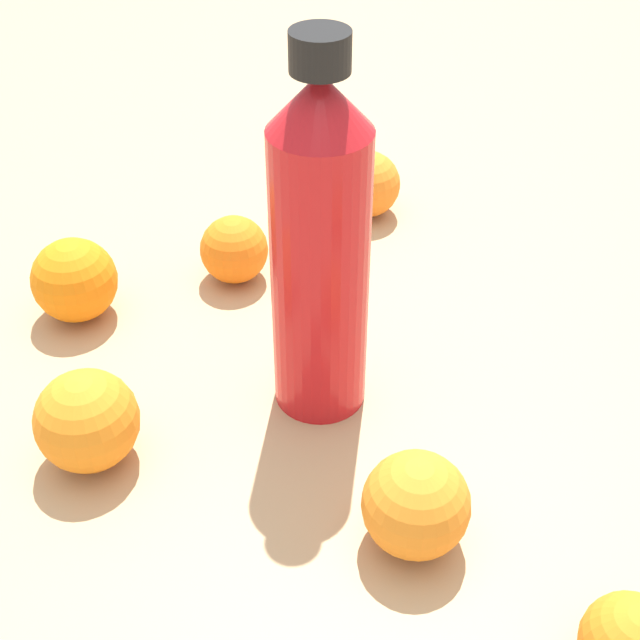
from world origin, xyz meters
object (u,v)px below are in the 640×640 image
Objects in this scene: water_bottle at (320,249)px; orange_0 at (367,184)px; orange_1 at (416,505)px; orange_3 at (234,250)px; orange_4 at (87,421)px; orange_2 at (74,280)px.

water_bottle is 4.34× the size of orange_0.
orange_3 is at bearing 69.38° from orange_1.
water_bottle reaches higher than orange_1.
orange_4 reaches higher than orange_0.
orange_0 is 0.18m from orange_3.
orange_4 is (-0.42, -0.09, 0.00)m from orange_0.
orange_2 is 1.18× the size of orange_3.
orange_0 is at bearing 12.19° from orange_4.
orange_1 reaches higher than orange_3.
orange_2 is at bearing 167.47° from orange_0.
orange_2 is at bearing 149.70° from water_bottle.
orange_0 is at bearing 46.23° from orange_1.
orange_2 is 0.98× the size of orange_4.
water_bottle is 0.32m from orange_0.
water_bottle is at bearing -23.31° from orange_4.
orange_3 is (-0.18, 0.01, -0.00)m from orange_0.
water_bottle reaches higher than orange_0.
water_bottle is 4.68× the size of orange_3.
orange_0 is at bearing 75.49° from water_bottle.
orange_1 is (-0.06, -0.15, -0.11)m from water_bottle.
orange_4 is at bearing -167.81° from orange_0.
orange_0 is (0.24, 0.17, -0.11)m from water_bottle.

